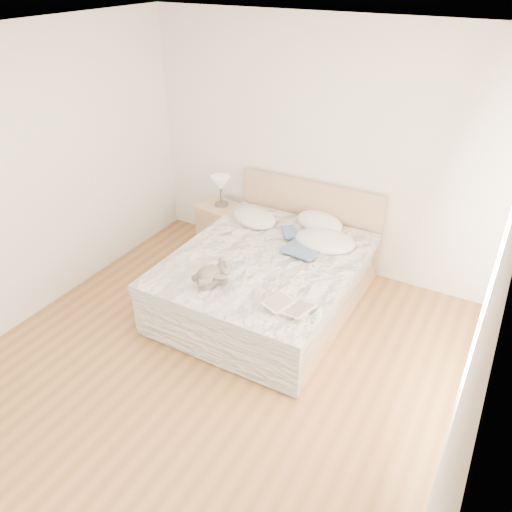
{
  "coord_description": "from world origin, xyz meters",
  "views": [
    {
      "loc": [
        1.97,
        -2.59,
        3.17
      ],
      "look_at": [
        -0.07,
        1.05,
        0.62
      ],
      "focal_mm": 35.0,
      "sensor_mm": 36.0,
      "label": 1
    }
  ],
  "objects_px": {
    "table_lamp": "(221,185)",
    "nightstand": "(220,226)",
    "teddy_bear": "(209,279)",
    "bed": "(269,278)",
    "photo_book": "(259,218)",
    "childrens_book": "(289,306)"
  },
  "relations": [
    {
      "from": "teddy_bear",
      "to": "bed",
      "type": "bearing_deg",
      "value": 96.8
    },
    {
      "from": "nightstand",
      "to": "photo_book",
      "type": "xyz_separation_m",
      "value": [
        0.65,
        -0.19,
        0.35
      ]
    },
    {
      "from": "childrens_book",
      "to": "teddy_bear",
      "type": "xyz_separation_m",
      "value": [
        -0.8,
        -0.01,
        0.02
      ]
    },
    {
      "from": "bed",
      "to": "photo_book",
      "type": "height_order",
      "value": "bed"
    },
    {
      "from": "nightstand",
      "to": "photo_book",
      "type": "relative_size",
      "value": 1.58
    },
    {
      "from": "table_lamp",
      "to": "childrens_book",
      "type": "distance_m",
      "value": 2.23
    },
    {
      "from": "photo_book",
      "to": "childrens_book",
      "type": "bearing_deg",
      "value": -86.79
    },
    {
      "from": "table_lamp",
      "to": "photo_book",
      "type": "distance_m",
      "value": 0.69
    },
    {
      "from": "table_lamp",
      "to": "nightstand",
      "type": "bearing_deg",
      "value": -138.67
    },
    {
      "from": "bed",
      "to": "table_lamp",
      "type": "relative_size",
      "value": 5.85
    },
    {
      "from": "bed",
      "to": "childrens_book",
      "type": "bearing_deg",
      "value": -51.89
    },
    {
      "from": "bed",
      "to": "teddy_bear",
      "type": "bearing_deg",
      "value": -107.31
    },
    {
      "from": "nightstand",
      "to": "teddy_bear",
      "type": "height_order",
      "value": "teddy_bear"
    },
    {
      "from": "table_lamp",
      "to": "teddy_bear",
      "type": "relative_size",
      "value": 1.17
    },
    {
      "from": "nightstand",
      "to": "photo_book",
      "type": "bearing_deg",
      "value": -16.08
    },
    {
      "from": "bed",
      "to": "table_lamp",
      "type": "xyz_separation_m",
      "value": [
        -1.06,
        0.78,
        0.52
      ]
    },
    {
      "from": "bed",
      "to": "childrens_book",
      "type": "xyz_separation_m",
      "value": [
        0.57,
        -0.73,
        0.32
      ]
    },
    {
      "from": "bed",
      "to": "photo_book",
      "type": "relative_size",
      "value": 6.05
    },
    {
      "from": "childrens_book",
      "to": "teddy_bear",
      "type": "height_order",
      "value": "teddy_bear"
    },
    {
      "from": "nightstand",
      "to": "teddy_bear",
      "type": "distance_m",
      "value": 1.76
    },
    {
      "from": "table_lamp",
      "to": "teddy_bear",
      "type": "xyz_separation_m",
      "value": [
        0.83,
        -1.51,
        -0.17
      ]
    },
    {
      "from": "bed",
      "to": "photo_book",
      "type": "xyz_separation_m",
      "value": [
        -0.44,
        0.57,
        0.32
      ]
    }
  ]
}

